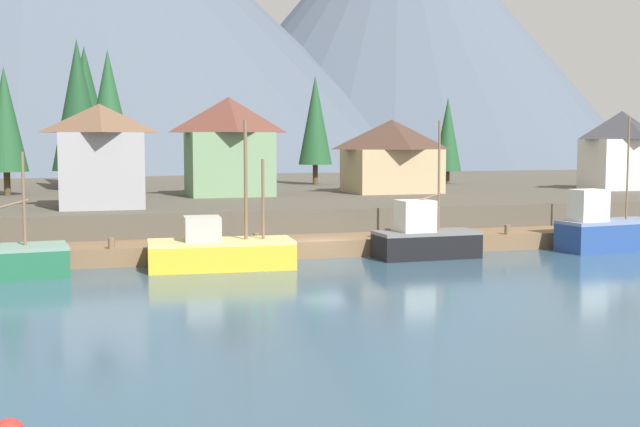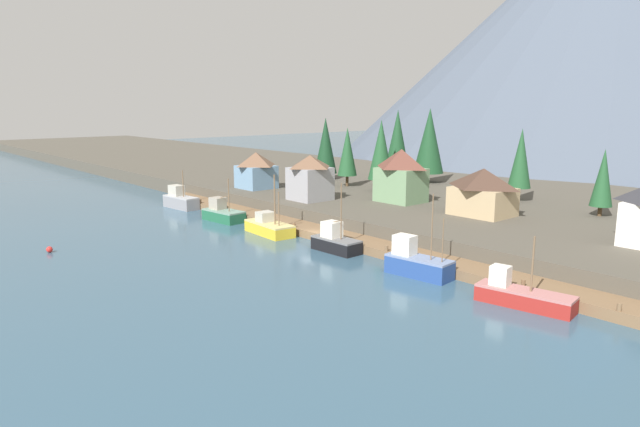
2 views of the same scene
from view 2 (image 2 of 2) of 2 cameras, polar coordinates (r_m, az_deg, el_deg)
ground_plane at (r=84.60m, az=9.66°, el=-0.91°), size 400.00×400.00×1.00m
dock at (r=71.61m, az=0.51°, el=-2.09°), size 80.00×4.00×1.60m
shoreline_bank at (r=93.76m, az=14.34°, el=1.15°), size 400.00×56.00×2.50m
mountain_west_peak at (r=204.43m, az=19.54°, el=13.42°), size 90.43×90.43×55.24m
mountain_central_peak at (r=192.20m, az=27.60°, el=16.12°), size 161.44×161.44×75.95m
fishing_boat_grey at (r=94.82m, az=-13.82°, el=1.31°), size 7.10×3.06×6.21m
fishing_boat_green at (r=83.23m, az=-9.71°, el=0.00°), size 6.88×3.55×6.28m
fishing_boat_yellow at (r=74.04m, az=-5.13°, el=-1.33°), size 7.90×3.62×7.91m
fishing_boat_black at (r=65.16m, az=1.55°, el=-2.81°), size 6.07×2.63×7.99m
fishing_boat_blue at (r=56.86m, az=9.67°, el=-4.90°), size 6.85×3.22×8.31m
fishing_boat_red at (r=50.81m, az=19.56°, el=-7.75°), size 8.21×3.52×6.11m
house_tan at (r=75.83m, az=16.00°, el=2.14°), size 7.57×6.00×6.06m
house_grey at (r=84.74m, az=-1.01°, el=3.66°), size 5.46×5.52×6.69m
house_blue at (r=97.27m, az=-6.42°, el=4.37°), size 5.88×5.62×6.11m
house_green at (r=83.79m, az=8.11°, el=3.84°), size 6.71×5.42×7.71m
conifer_near_left at (r=98.85m, az=2.76°, el=6.19°), size 3.36×3.36×10.11m
conifer_near_right at (r=93.25m, az=6.13°, el=6.36°), size 4.09×4.09×11.63m
conifer_mid_left at (r=80.49m, az=26.48°, el=3.21°), size 2.75×2.75×8.60m
conifer_mid_right at (r=108.21m, az=0.57°, el=6.81°), size 4.26×4.26×11.58m
conifer_back_left at (r=88.33m, az=19.46°, el=5.21°), size 3.30×3.30×10.64m
conifer_back_right at (r=99.64m, az=7.75°, el=6.97°), size 4.66×4.66×13.15m
conifer_centre at (r=105.19m, az=10.88°, el=7.16°), size 5.44×5.44×13.39m
channel_buoy at (r=71.79m, az=-25.47°, el=-3.27°), size 0.70×0.70×0.70m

